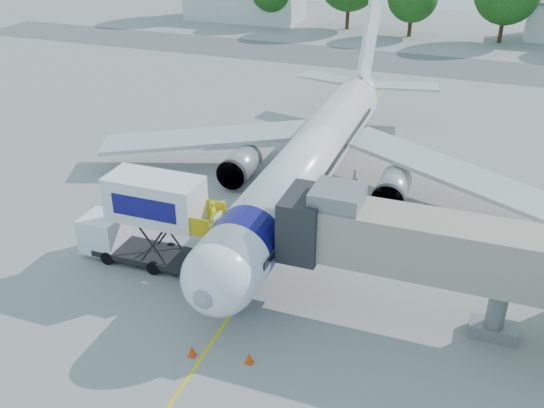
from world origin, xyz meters
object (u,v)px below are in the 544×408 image
(jet_bridge, at_px, (407,242))
(catering_hiloader, at_px, (147,220))
(aircraft, at_px, (312,158))
(ground_tug, at_px, (163,397))

(jet_bridge, distance_m, catering_hiloader, 14.35)
(aircraft, height_order, catering_hiloader, aircraft)
(aircraft, distance_m, jet_bridge, 13.77)
(jet_bridge, relative_size, catering_hiloader, 1.62)
(jet_bridge, height_order, ground_tug, jet_bridge)
(jet_bridge, bearing_deg, ground_tug, -129.91)
(ground_tug, bearing_deg, catering_hiloader, 138.69)
(aircraft, distance_m, catering_hiloader, 12.77)
(catering_hiloader, bearing_deg, jet_bridge, 0.01)
(aircraft, bearing_deg, catering_hiloader, -119.42)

